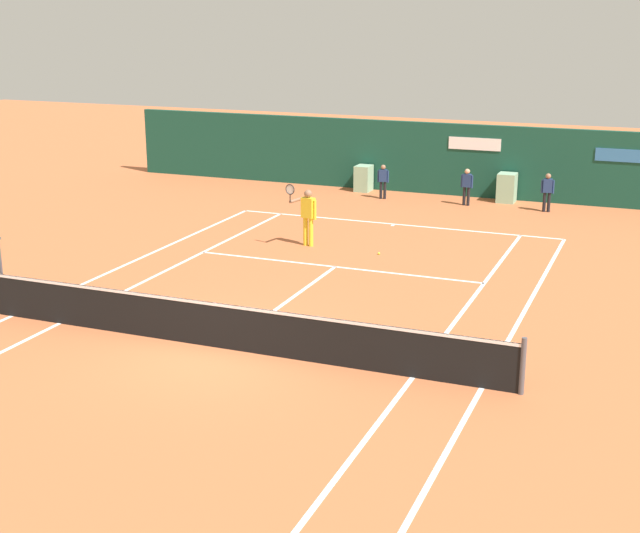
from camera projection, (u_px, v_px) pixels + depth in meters
ground_plane at (235, 339)px, 18.53m from camera, size 80.00×80.00×0.01m
tennis_net at (221, 324)px, 17.87m from camera, size 12.10×0.10×1.07m
sponsor_back_wall at (438, 160)px, 32.78m from camera, size 25.00×1.02×2.63m
player_on_baseline at (307, 213)px, 25.56m from camera, size 0.76×0.69×1.88m
ball_kid_left_post at (467, 184)px, 30.97m from camera, size 0.43×0.18×1.29m
ball_kid_right_post at (547, 190)px, 29.98m from camera, size 0.44×0.21×1.32m
ball_kid_centre_post at (383, 179)px, 32.08m from camera, size 0.41×0.20×1.24m
tennis_ball_mid_court at (379, 253)px, 24.89m from camera, size 0.07×0.07×0.07m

